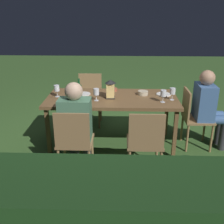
% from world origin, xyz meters
% --- Properties ---
extents(ground_plane, '(16.00, 16.00, 0.00)m').
position_xyz_m(ground_plane, '(0.00, 0.00, 0.00)').
color(ground_plane, '#385B28').
extents(dining_table, '(1.85, 0.87, 0.75)m').
position_xyz_m(dining_table, '(0.00, 0.00, 0.70)').
color(dining_table, brown).
rests_on(dining_table, ground).
extents(chair_head_near, '(0.40, 0.42, 0.87)m').
position_xyz_m(chair_head_near, '(-1.17, 0.00, 0.49)').
color(chair_head_near, '#937047').
rests_on(chair_head_near, ground).
extents(person_in_blue, '(0.48, 0.38, 1.15)m').
position_xyz_m(person_in_blue, '(-1.37, 0.00, 0.64)').
color(person_in_blue, '#426699').
rests_on(person_in_blue, ground).
extents(chair_side_right_a, '(0.42, 0.40, 0.87)m').
position_xyz_m(chair_side_right_a, '(-0.42, 0.83, 0.49)').
color(chair_side_right_a, '#937047').
rests_on(chair_side_right_a, ground).
extents(chair_side_right_b, '(0.42, 0.40, 0.87)m').
position_xyz_m(chair_side_right_b, '(0.42, 0.83, 0.49)').
color(chair_side_right_b, '#937047').
rests_on(chair_side_right_b, ground).
extents(person_in_green, '(0.38, 0.47, 1.15)m').
position_xyz_m(person_in_green, '(0.42, 0.63, 0.64)').
color(person_in_green, '#4C7A5B').
rests_on(person_in_green, ground).
extents(chair_side_left_b, '(0.42, 0.40, 0.87)m').
position_xyz_m(chair_side_left_b, '(0.42, -0.83, 0.49)').
color(chair_side_left_b, '#937047').
rests_on(chair_side_left_b, ground).
extents(lantern_centerpiece, '(0.15, 0.15, 0.27)m').
position_xyz_m(lantern_centerpiece, '(0.02, 0.04, 0.90)').
color(lantern_centerpiece, black).
rests_on(lantern_centerpiece, dining_table).
extents(green_bottle_on_table, '(0.07, 0.07, 0.29)m').
position_xyz_m(green_bottle_on_table, '(0.45, 0.10, 0.86)').
color(green_bottle_on_table, '#195128').
rests_on(green_bottle_on_table, dining_table).
extents(wine_glass_a, '(0.08, 0.08, 0.17)m').
position_xyz_m(wine_glass_a, '(-0.83, 0.09, 0.87)').
color(wine_glass_a, silver).
rests_on(wine_glass_a, dining_table).
extents(wine_glass_b, '(0.08, 0.08, 0.17)m').
position_xyz_m(wine_glass_b, '(0.78, 0.00, 0.87)').
color(wine_glass_b, silver).
rests_on(wine_glass_b, dining_table).
extents(wine_glass_c, '(0.08, 0.08, 0.17)m').
position_xyz_m(wine_glass_c, '(0.21, 0.16, 0.87)').
color(wine_glass_c, silver).
rests_on(wine_glass_c, dining_table).
extents(wine_glass_d, '(0.08, 0.08, 0.17)m').
position_xyz_m(wine_glass_d, '(-0.69, 0.19, 0.87)').
color(wine_glass_d, silver).
rests_on(wine_glass_d, dining_table).
extents(plate_a, '(0.20, 0.20, 0.01)m').
position_xyz_m(plate_a, '(0.42, -0.11, 0.76)').
color(plate_a, silver).
rests_on(plate_a, dining_table).
extents(plate_b, '(0.21, 0.21, 0.01)m').
position_xyz_m(plate_b, '(-0.75, -0.14, 0.76)').
color(plate_b, white).
rests_on(plate_b, dining_table).
extents(bowl_olives, '(0.15, 0.15, 0.06)m').
position_xyz_m(bowl_olives, '(-0.45, -0.13, 0.78)').
color(bowl_olives, '#BCAD8E').
rests_on(bowl_olives, dining_table).
extents(bowl_bread, '(0.12, 0.12, 0.05)m').
position_xyz_m(bowl_bread, '(0.55, 0.22, 0.78)').
color(bowl_bread, silver).
rests_on(bowl_bread, dining_table).
extents(bowl_salad, '(0.12, 0.12, 0.05)m').
position_xyz_m(bowl_salad, '(0.63, -0.28, 0.78)').
color(bowl_salad, '#BCAD8E').
rests_on(bowl_salad, dining_table).
extents(bowl_dip, '(0.14, 0.14, 0.04)m').
position_xyz_m(bowl_dip, '(0.00, -0.32, 0.77)').
color(bowl_dip, '#9E5138').
rests_on(bowl_dip, dining_table).
extents(potted_plant_corner, '(0.47, 0.47, 0.68)m').
position_xyz_m(potted_plant_corner, '(-0.74, 1.52, 0.40)').
color(potted_plant_corner, '#9E5133').
rests_on(potted_plant_corner, ground).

